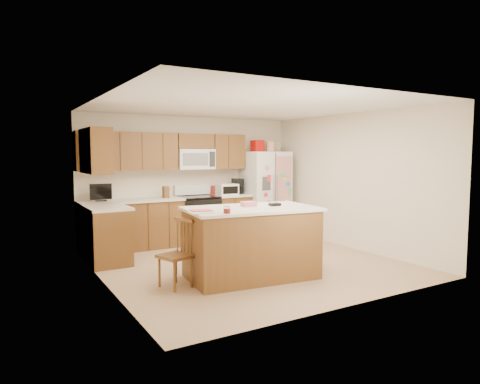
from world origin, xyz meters
TOP-DOWN VIEW (x-y plane):
  - ground at (0.00, 0.00)m, footprint 4.50×4.50m
  - room_shell at (0.00, 0.00)m, footprint 4.60×4.60m
  - cabinetry at (-0.98, 1.79)m, footprint 3.36×1.56m
  - stove at (0.00, 1.94)m, footprint 0.76×0.65m
  - refrigerator at (1.57, 1.87)m, footprint 0.90×0.79m
  - island at (-0.38, -0.69)m, footprint 1.98×1.27m
  - windsor_chair_left at (-1.45, -0.56)m, footprint 0.47×0.48m
  - windsor_chair_back at (-0.43, 0.03)m, footprint 0.51×0.49m
  - windsor_chair_right at (0.59, -0.61)m, footprint 0.45×0.46m

SIDE VIEW (x-z plane):
  - ground at x=0.00m, z-range 0.00..0.00m
  - windsor_chair_right at x=0.59m, z-range -0.02..0.84m
  - windsor_chair_left at x=-1.45m, z-range -0.02..0.88m
  - windsor_chair_back at x=-0.43m, z-range -0.03..0.97m
  - stove at x=0.00m, z-range -0.09..1.04m
  - island at x=-0.38m, z-range -0.04..1.05m
  - cabinetry at x=-0.98m, z-range -0.16..1.99m
  - refrigerator at x=1.57m, z-range -0.10..1.94m
  - room_shell at x=0.00m, z-range 0.18..2.70m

